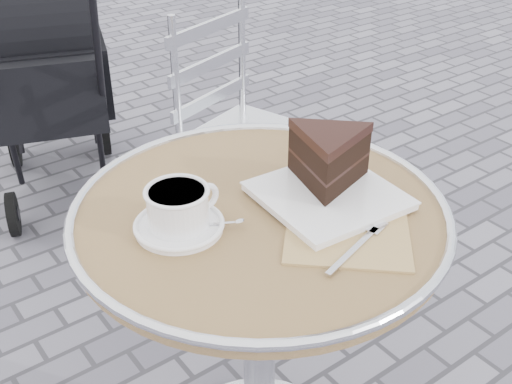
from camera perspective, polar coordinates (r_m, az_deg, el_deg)
cafe_table at (r=1.30m, az=0.33°, el=-7.57°), size 0.72×0.72×0.74m
cappuccino_set at (r=1.14m, az=-6.84°, el=-1.74°), size 0.17×0.16×0.08m
cake_plate_set at (r=1.23m, az=6.51°, el=2.28°), size 0.33×0.40×0.13m
bistro_chair at (r=2.08m, az=-2.32°, el=7.42°), size 0.49×0.49×0.86m
baby_stroller at (r=2.65m, az=-17.93°, el=8.90°), size 0.69×1.00×0.95m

